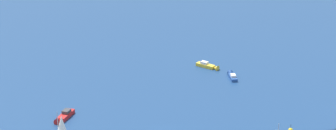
{
  "coord_description": "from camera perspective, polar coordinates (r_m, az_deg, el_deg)",
  "views": [
    {
      "loc": [
        -121.96,
        78.16,
        71.7
      ],
      "look_at": [
        -0.3,
        -1.2,
        17.31
      ],
      "focal_mm": 73.31,
      "sensor_mm": 36.0,
      "label": 1
    }
  ],
  "objects": [
    {
      "name": "motorboat_near_centre",
      "position": [
        171.15,
        -8.66,
        -4.27
      ],
      "size": [
        6.43,
        7.32,
        2.26
      ],
      "color": "#B21E1E",
      "rests_on": "ground_plane"
    },
    {
      "name": "motorboat_outer_ring_c",
      "position": [
        202.49,
        3.38,
        -0.08
      ],
      "size": [
        7.44,
        4.24,
        2.1
      ],
      "color": "gold",
      "rests_on": "ground_plane"
    },
    {
      "name": "marker_buoy",
      "position": [
        165.42,
        10.15,
        -5.36
      ],
      "size": [
        1.1,
        1.1,
        2.1
      ],
      "color": "yellow",
      "rests_on": "ground_plane"
    },
    {
      "name": "motorboat_far_port",
      "position": [
        195.59,
        5.36,
        -0.91
      ],
      "size": [
        6.53,
        4.35,
        1.88
      ],
      "color": "#23478C",
      "rests_on": "ground_plane"
    }
  ]
}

